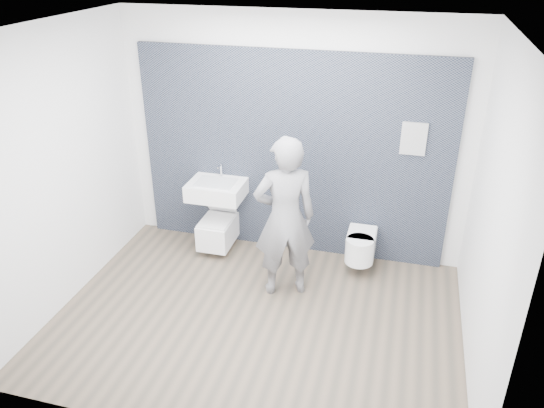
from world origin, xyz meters
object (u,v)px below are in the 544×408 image
(washbasin, at_px, (216,189))
(toilet_square, at_px, (218,230))
(toilet_rounded, at_px, (361,246))
(visitor, at_px, (285,218))

(washbasin, relative_size, toilet_square, 1.00)
(washbasin, distance_m, toilet_rounded, 1.79)
(toilet_square, relative_size, visitor, 0.37)
(visitor, bearing_deg, toilet_rounded, -163.68)
(toilet_rounded, height_order, visitor, visitor)
(visitor, bearing_deg, washbasin, -56.58)
(washbasin, bearing_deg, visitor, -33.27)
(washbasin, xyz_separation_m, toilet_rounded, (1.73, -0.03, -0.48))
(toilet_square, height_order, visitor, visitor)
(toilet_square, bearing_deg, washbasin, 90.00)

